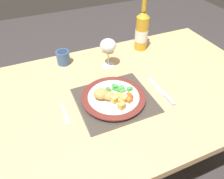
# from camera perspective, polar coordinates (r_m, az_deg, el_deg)

# --- Properties ---
(ground_plane) EXTENTS (6.00, 6.00, 0.00)m
(ground_plane) POSITION_cam_1_polar(r_m,az_deg,el_deg) (1.56, -1.77, -22.19)
(ground_plane) COLOR #383333
(dining_table) EXTENTS (1.58, 0.83, 0.74)m
(dining_table) POSITION_cam_1_polar(r_m,az_deg,el_deg) (1.03, -2.51, -5.25)
(dining_table) COLOR tan
(dining_table) RESTS_ON ground
(placemat) EXTENTS (0.32, 0.29, 0.01)m
(placemat) POSITION_cam_1_polar(r_m,az_deg,el_deg) (0.94, 0.72, -2.77)
(placemat) COLOR brown
(placemat) RESTS_ON dining_table
(dinner_plate) EXTENTS (0.27, 0.27, 0.02)m
(dinner_plate) POSITION_cam_1_polar(r_m,az_deg,el_deg) (0.94, 0.41, -2.11)
(dinner_plate) COLOR silver
(dinner_plate) RESTS_ON placemat
(breaded_croquettes) EXTENTS (0.10, 0.09, 0.04)m
(breaded_croquettes) POSITION_cam_1_polar(r_m,az_deg,el_deg) (0.91, -2.10, -1.33)
(breaded_croquettes) COLOR tan
(breaded_croquettes) RESTS_ON dinner_plate
(green_beans_pile) EXTENTS (0.11, 0.09, 0.02)m
(green_beans_pile) POSITION_cam_1_polar(r_m,az_deg,el_deg) (0.96, 2.10, 0.22)
(green_beans_pile) COLOR green
(green_beans_pile) RESTS_ON dinner_plate
(glazed_carrots) EXTENTS (0.04, 0.05, 0.02)m
(glazed_carrots) POSITION_cam_1_polar(r_m,az_deg,el_deg) (0.91, 4.29, -2.17)
(glazed_carrots) COLOR orange
(glazed_carrots) RESTS_ON dinner_plate
(fork) EXTENTS (0.02, 0.13, 0.01)m
(fork) POSITION_cam_1_polar(r_m,az_deg,el_deg) (0.90, -12.01, -6.56)
(fork) COLOR silver
(fork) RESTS_ON dining_table
(table_knife) EXTENTS (0.02, 0.20, 0.01)m
(table_knife) POSITION_cam_1_polar(r_m,az_deg,el_deg) (1.00, 13.18, -0.91)
(table_knife) COLOR silver
(table_knife) RESTS_ON dining_table
(wine_glass) EXTENTS (0.08, 0.08, 0.15)m
(wine_glass) POSITION_cam_1_polar(r_m,az_deg,el_deg) (1.09, -1.02, 11.11)
(wine_glass) COLOR silver
(wine_glass) RESTS_ON dining_table
(bottle) EXTENTS (0.07, 0.07, 0.30)m
(bottle) POSITION_cam_1_polar(r_m,az_deg,el_deg) (1.26, 7.79, 14.94)
(bottle) COLOR gold
(bottle) RESTS_ON dining_table
(roast_potatoes) EXTENTS (0.07, 0.08, 0.03)m
(roast_potatoes) POSITION_cam_1_polar(r_m,az_deg,el_deg) (0.89, 1.96, -2.72)
(roast_potatoes) COLOR #E5BC66
(roast_potatoes) RESTS_ON dinner_plate
(drinking_cup) EXTENTS (0.07, 0.07, 0.07)m
(drinking_cup) POSITION_cam_1_polar(r_m,az_deg,el_deg) (1.18, -12.65, 8.24)
(drinking_cup) COLOR #385684
(drinking_cup) RESTS_ON dining_table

